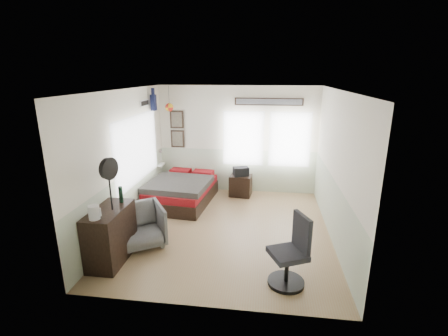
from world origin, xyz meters
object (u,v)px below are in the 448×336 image
Objects in this scene: task_chair at (291,257)px; armchair at (140,226)px; bed at (182,191)px; dresser at (111,235)px; nightstand at (241,185)px.

armchair is at bearing 138.23° from task_chair.
armchair is at bearing -90.48° from bed.
nightstand is at bearing 59.80° from dresser.
task_chair is (2.88, -0.26, -0.01)m from dresser.
armchair is 0.75× the size of task_chair.
nightstand is 3.62m from task_chair.
dresser is at bearing -151.57° from armchair.
dresser is 0.93× the size of task_chair.
dresser is at bearing 150.03° from task_chair.
dresser is 2.89m from task_chair.
bed is 3.68m from task_chair.
nightstand is 0.49× the size of task_chair.
task_chair is at bearing -49.82° from armchair.
task_chair is (1.01, -3.47, 0.17)m from nightstand.
dresser is at bearing -95.52° from bed.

